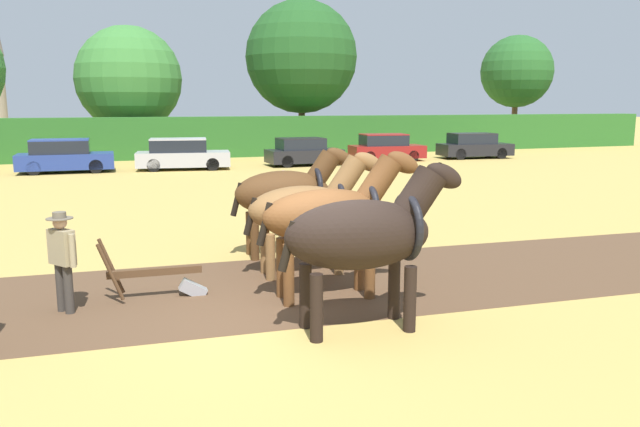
% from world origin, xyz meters
% --- Properties ---
extents(ground_plane, '(240.00, 240.00, 0.00)m').
position_xyz_m(ground_plane, '(0.00, 0.00, 0.00)').
color(ground_plane, tan).
extents(plowed_furrow_strip, '(26.41, 5.77, 0.01)m').
position_xyz_m(plowed_furrow_strip, '(-3.02, 1.86, 0.00)').
color(plowed_furrow_strip, brown).
rests_on(plowed_furrow_strip, ground).
extents(hedgerow, '(72.74, 1.40, 2.41)m').
position_xyz_m(hedgerow, '(0.00, 28.92, 1.21)').
color(hedgerow, '#286023').
rests_on(hedgerow, ground).
extents(tree_center, '(6.49, 6.49, 7.93)m').
position_xyz_m(tree_center, '(-0.28, 32.60, 4.68)').
color(tree_center, '#423323').
rests_on(tree_center, ground).
extents(tree_center_right, '(7.40, 7.40, 9.93)m').
position_xyz_m(tree_center_right, '(10.72, 31.76, 6.22)').
color(tree_center_right, brown).
rests_on(tree_center_right, ground).
extents(tree_right, '(5.61, 5.61, 8.47)m').
position_xyz_m(tree_right, '(29.13, 33.35, 5.65)').
color(tree_right, brown).
rests_on(tree_right, ground).
extents(draft_horse_lead_left, '(2.81, 1.17, 2.45)m').
position_xyz_m(draft_horse_lead_left, '(0.87, -0.71, 1.40)').
color(draft_horse_lead_left, black).
rests_on(draft_horse_lead_left, ground).
extents(draft_horse_lead_right, '(2.85, 1.04, 2.50)m').
position_xyz_m(draft_horse_lead_right, '(0.98, 0.83, 1.40)').
color(draft_horse_lead_right, brown).
rests_on(draft_horse_lead_right, ground).
extents(draft_horse_trail_left, '(2.78, 1.05, 2.37)m').
position_xyz_m(draft_horse_trail_left, '(1.07, 2.38, 1.27)').
color(draft_horse_trail_left, brown).
rests_on(draft_horse_trail_left, ground).
extents(draft_horse_trail_right, '(2.71, 1.11, 2.35)m').
position_xyz_m(draft_horse_trail_right, '(1.16, 3.93, 1.35)').
color(draft_horse_trail_right, '#513319').
rests_on(draft_horse_trail_right, ground).
extents(plow, '(1.76, 0.48, 1.13)m').
position_xyz_m(plow, '(-1.68, 1.78, 0.32)').
color(plow, '#4C331E').
rests_on(plow, ground).
extents(farmer_at_plow, '(0.42, 0.53, 1.58)m').
position_xyz_m(farmer_at_plow, '(-3.20, 1.53, 0.91)').
color(farmer_at_plow, '#38332D').
rests_on(farmer_at_plow, ground).
extents(farmer_beside_team, '(0.38, 0.61, 1.64)m').
position_xyz_m(farmer_beside_team, '(1.56, 5.60, 0.95)').
color(farmer_beside_team, '#4C4C4C').
rests_on(farmer_beside_team, ground).
extents(parked_car_center_left, '(4.31, 1.94, 1.56)m').
position_xyz_m(parked_car_center_left, '(-3.94, 22.91, 0.75)').
color(parked_car_center_left, navy).
rests_on(parked_car_center_left, ground).
extents(parked_car_center, '(4.68, 2.50, 1.52)m').
position_xyz_m(parked_car_center, '(1.42, 22.40, 0.73)').
color(parked_car_center, '#A8A8B2').
rests_on(parked_car_center, ground).
extents(parked_car_center_right, '(3.89, 1.84, 1.44)m').
position_xyz_m(parked_car_center_right, '(7.64, 22.27, 0.69)').
color(parked_car_center_right, black).
rests_on(parked_car_center_right, ground).
extents(parked_car_right, '(4.27, 2.16, 1.51)m').
position_xyz_m(parked_car_right, '(12.87, 23.21, 0.72)').
color(parked_car_right, maroon).
rests_on(parked_car_right, ground).
extents(parked_car_far_right, '(4.38, 2.17, 1.48)m').
position_xyz_m(parked_car_far_right, '(18.48, 22.93, 0.71)').
color(parked_car_far_right, black).
rests_on(parked_car_far_right, ground).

